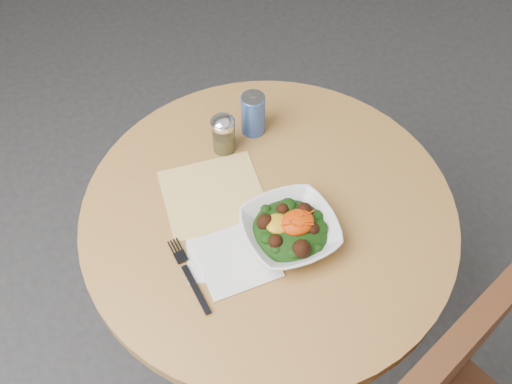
# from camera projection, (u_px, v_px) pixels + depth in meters

# --- Properties ---
(ground) EXTENTS (6.00, 6.00, 0.00)m
(ground) POSITION_uv_depth(u_px,v_px,m) (265.00, 335.00, 1.96)
(ground) COLOR #2F2F31
(ground) RESTS_ON ground
(table) EXTENTS (0.90, 0.90, 0.75)m
(table) POSITION_uv_depth(u_px,v_px,m) (267.00, 251.00, 1.52)
(table) COLOR black
(table) RESTS_ON ground
(cloth_napkin) EXTENTS (0.27, 0.26, 0.00)m
(cloth_napkin) POSITION_uv_depth(u_px,v_px,m) (213.00, 194.00, 1.38)
(cloth_napkin) COLOR orange
(cloth_napkin) RESTS_ON table
(paper_napkins) EXTENTS (0.22, 0.24, 0.00)m
(paper_napkins) POSITION_uv_depth(u_px,v_px,m) (230.00, 253.00, 1.28)
(paper_napkins) COLOR silver
(paper_napkins) RESTS_ON table
(salad_bowl) EXTENTS (0.23, 0.23, 0.08)m
(salad_bowl) POSITION_uv_depth(u_px,v_px,m) (290.00, 230.00, 1.29)
(salad_bowl) COLOR white
(salad_bowl) RESTS_ON table
(fork) EXTENTS (0.03, 0.20, 0.00)m
(fork) POSITION_uv_depth(u_px,v_px,m) (188.00, 273.00, 1.25)
(fork) COLOR black
(fork) RESTS_ON table
(spice_shaker) EXTENTS (0.06, 0.06, 0.11)m
(spice_shaker) POSITION_uv_depth(u_px,v_px,m) (223.00, 134.00, 1.43)
(spice_shaker) COLOR silver
(spice_shaker) RESTS_ON table
(beverage_can) EXTENTS (0.06, 0.06, 0.12)m
(beverage_can) POSITION_uv_depth(u_px,v_px,m) (253.00, 114.00, 1.47)
(beverage_can) COLOR #0D3095
(beverage_can) RESTS_ON table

